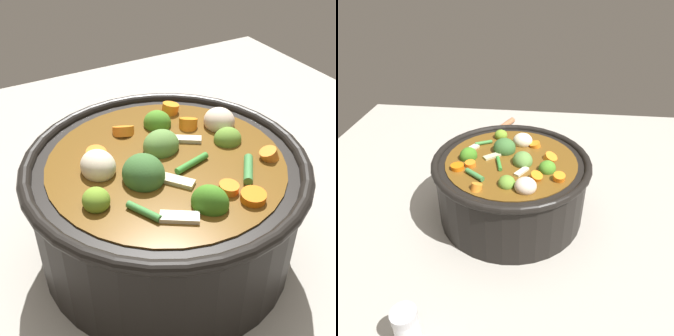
# 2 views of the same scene
# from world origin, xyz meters

# --- Properties ---
(ground_plane) EXTENTS (1.10, 1.10, 0.00)m
(ground_plane) POSITION_xyz_m (0.00, 0.00, 0.00)
(ground_plane) COLOR #9E998E
(cooking_pot) EXTENTS (0.31, 0.31, 0.16)m
(cooking_pot) POSITION_xyz_m (-0.00, 0.00, 0.07)
(cooking_pot) COLOR black
(cooking_pot) RESTS_ON ground_plane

